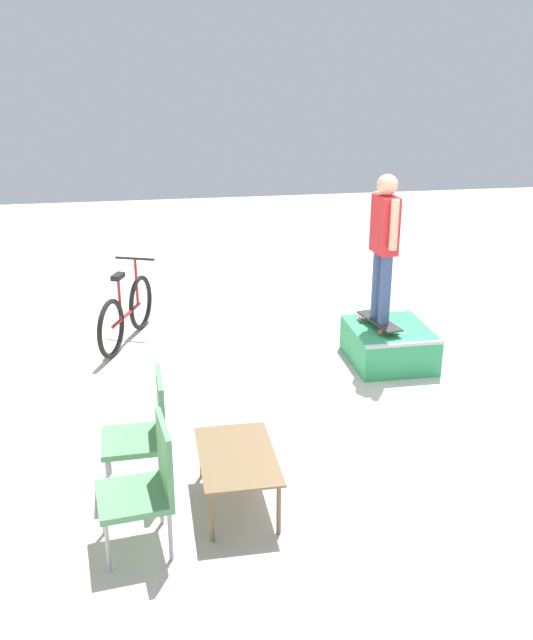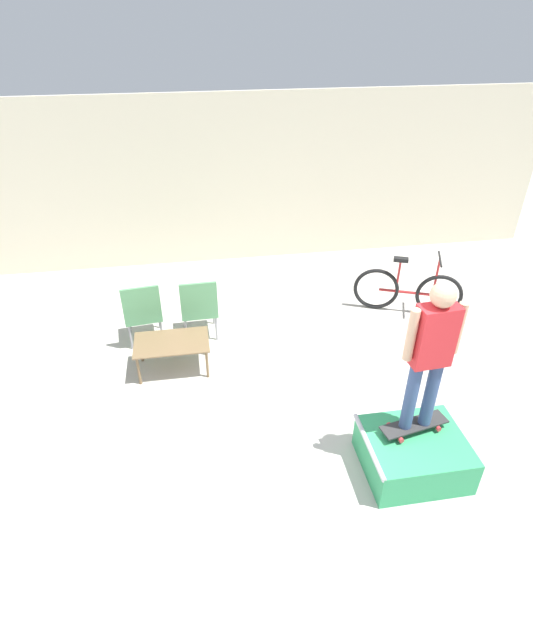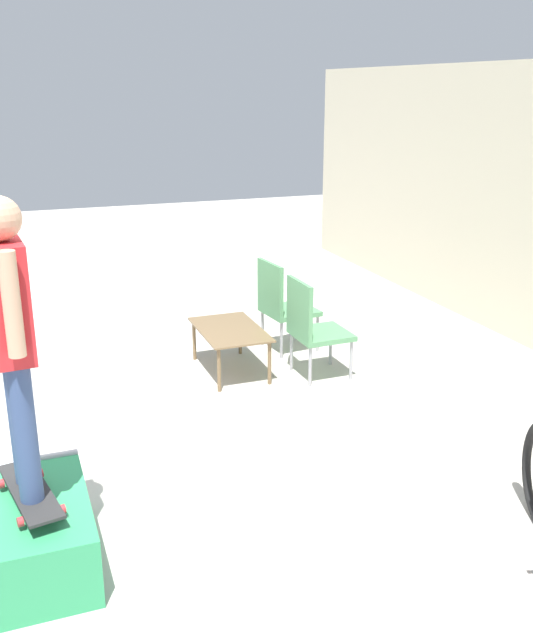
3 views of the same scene
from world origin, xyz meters
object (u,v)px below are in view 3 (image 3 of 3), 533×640
Objects in this scene: patio_chair_left at (282,302)px; person_skater at (11,326)px; skate_ramp_box at (12,538)px; skateboard_on_ramp at (30,491)px; coffee_table at (230,333)px; patio_chair_right at (312,325)px.

person_skater is at bearing 130.40° from patio_chair_left.
skate_ramp_box is 1.39× the size of skateboard_on_ramp.
skateboard_on_ramp is at bearing 82.38° from skate_ramp_box.
patio_chair_left is (-2.92, 2.72, 0.03)m from skateboard_on_ramp.
coffee_table is 1.00× the size of patio_chair_right.
patio_chair_right reaches higher than coffee_table.
patio_chair_left is (-2.90, 2.85, 0.32)m from skate_ramp_box.
person_skater reaches higher than skate_ramp_box.
skate_ramp_box is at bearing 128.91° from patio_chair_left.
coffee_table is 0.82m from patio_chair_left.
person_skater is 3.59m from patio_chair_right.
skateboard_on_ramp is 3.45m from patio_chair_right.
patio_chair_left is 0.80m from patio_chair_right.
skateboard_on_ramp reaches higher than coffee_table.
patio_chair_right is (-2.10, 2.85, 0.32)m from skate_ramp_box.
skate_ramp_box is 0.32m from skateboard_on_ramp.
skate_ramp_box is 3.56m from patio_chair_right.
coffee_table is at bearing 139.51° from skate_ramp_box.
skateboard_on_ramp is at bearing -38.55° from coffee_table.
patio_chair_left is at bearing 119.06° from coffee_table.
person_skater is at bearing 82.38° from skate_ramp_box.
person_skater is at bearing -25.30° from skateboard_on_ramp.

